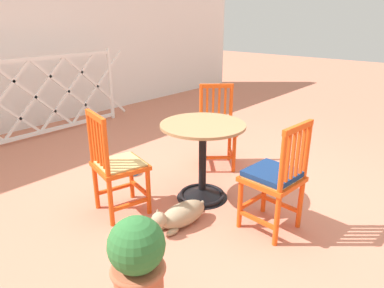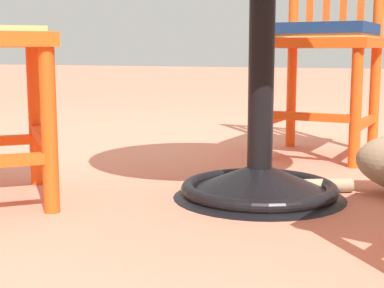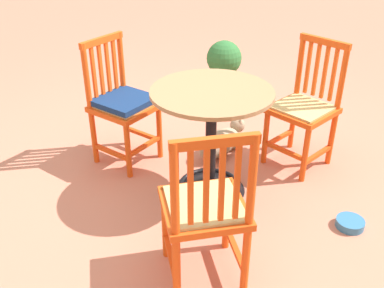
{
  "view_description": "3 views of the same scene",
  "coord_description": "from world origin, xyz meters",
  "px_view_note": "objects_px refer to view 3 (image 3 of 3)",
  "views": [
    {
      "loc": [
        -2.25,
        -1.61,
        1.63
      ],
      "look_at": [
        -0.02,
        0.31,
        0.53
      ],
      "focal_mm": 32.55,
      "sensor_mm": 36.0,
      "label": 1
    },
    {
      "loc": [
        -0.41,
        1.78,
        0.41
      ],
      "look_at": [
        0.22,
        0.27,
        0.15
      ],
      "focal_mm": 55.22,
      "sensor_mm": 36.0,
      "label": 2
    },
    {
      "loc": [
        2.21,
        1.41,
        1.75
      ],
      "look_at": [
        0.19,
        0.18,
        0.42
      ],
      "focal_mm": 41.26,
      "sensor_mm": 36.0,
      "label": 3
    }
  ],
  "objects_px": {
    "cafe_table": "(210,154)",
    "orange_chair_at_corner": "(205,211)",
    "orange_chair_by_planter": "(122,105)",
    "tabby_cat": "(222,141)",
    "terracotta_planter": "(224,72)",
    "pet_water_bowl": "(350,223)",
    "orange_chair_near_fence": "(305,109)"
  },
  "relations": [
    {
      "from": "cafe_table",
      "to": "orange_chair_near_fence",
      "type": "relative_size",
      "value": 0.83
    },
    {
      "from": "orange_chair_at_corner",
      "to": "terracotta_planter",
      "type": "height_order",
      "value": "orange_chair_at_corner"
    },
    {
      "from": "cafe_table",
      "to": "pet_water_bowl",
      "type": "distance_m",
      "value": 0.96
    },
    {
      "from": "terracotta_planter",
      "to": "orange_chair_near_fence",
      "type": "bearing_deg",
      "value": 57.4
    },
    {
      "from": "orange_chair_by_planter",
      "to": "orange_chair_at_corner",
      "type": "distance_m",
      "value": 1.33
    },
    {
      "from": "orange_chair_by_planter",
      "to": "tabby_cat",
      "type": "relative_size",
      "value": 1.23
    },
    {
      "from": "orange_chair_at_corner",
      "to": "terracotta_planter",
      "type": "bearing_deg",
      "value": -154.63
    },
    {
      "from": "pet_water_bowl",
      "to": "tabby_cat",
      "type": "bearing_deg",
      "value": -109.73
    },
    {
      "from": "cafe_table",
      "to": "orange_chair_by_planter",
      "type": "distance_m",
      "value": 0.76
    },
    {
      "from": "orange_chair_by_planter",
      "to": "terracotta_planter",
      "type": "height_order",
      "value": "orange_chair_by_planter"
    },
    {
      "from": "orange_chair_near_fence",
      "to": "tabby_cat",
      "type": "distance_m",
      "value": 0.67
    },
    {
      "from": "orange_chair_at_corner",
      "to": "cafe_table",
      "type": "bearing_deg",
      "value": -152.76
    },
    {
      "from": "orange_chair_by_planter",
      "to": "orange_chair_at_corner",
      "type": "xyz_separation_m",
      "value": [
        0.73,
        1.1,
        -0.01
      ]
    },
    {
      "from": "orange_chair_near_fence",
      "to": "pet_water_bowl",
      "type": "height_order",
      "value": "orange_chair_near_fence"
    },
    {
      "from": "tabby_cat",
      "to": "pet_water_bowl",
      "type": "distance_m",
      "value": 1.15
    },
    {
      "from": "cafe_table",
      "to": "terracotta_planter",
      "type": "xyz_separation_m",
      "value": [
        -1.29,
        -0.58,
        0.04
      ]
    },
    {
      "from": "orange_chair_by_planter",
      "to": "pet_water_bowl",
      "type": "height_order",
      "value": "orange_chair_by_planter"
    },
    {
      "from": "cafe_table",
      "to": "pet_water_bowl",
      "type": "height_order",
      "value": "cafe_table"
    },
    {
      "from": "orange_chair_at_corner",
      "to": "orange_chair_by_planter",
      "type": "bearing_deg",
      "value": -123.55
    },
    {
      "from": "cafe_table",
      "to": "terracotta_planter",
      "type": "distance_m",
      "value": 1.41
    },
    {
      "from": "cafe_table",
      "to": "pet_water_bowl",
      "type": "bearing_deg",
      "value": 96.38
    },
    {
      "from": "orange_chair_by_planter",
      "to": "terracotta_planter",
      "type": "bearing_deg",
      "value": 172.71
    },
    {
      "from": "orange_chair_near_fence",
      "to": "tabby_cat",
      "type": "bearing_deg",
      "value": -72.06
    },
    {
      "from": "cafe_table",
      "to": "orange_chair_at_corner",
      "type": "relative_size",
      "value": 0.83
    },
    {
      "from": "orange_chair_by_planter",
      "to": "tabby_cat",
      "type": "distance_m",
      "value": 0.82
    },
    {
      "from": "cafe_table",
      "to": "orange_chair_at_corner",
      "type": "height_order",
      "value": "orange_chair_at_corner"
    },
    {
      "from": "orange_chair_by_planter",
      "to": "tabby_cat",
      "type": "bearing_deg",
      "value": 128.4
    },
    {
      "from": "terracotta_planter",
      "to": "cafe_table",
      "type": "bearing_deg",
      "value": 24.33
    },
    {
      "from": "orange_chair_near_fence",
      "to": "cafe_table",
      "type": "bearing_deg",
      "value": -30.1
    },
    {
      "from": "orange_chair_at_corner",
      "to": "pet_water_bowl",
      "type": "bearing_deg",
      "value": 145.42
    },
    {
      "from": "orange_chair_at_corner",
      "to": "terracotta_planter",
      "type": "xyz_separation_m",
      "value": [
        -1.99,
        -0.94,
        -0.11
      ]
    },
    {
      "from": "orange_chair_at_corner",
      "to": "tabby_cat",
      "type": "xyz_separation_m",
      "value": [
        -1.19,
        -0.53,
        -0.34
      ]
    }
  ]
}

